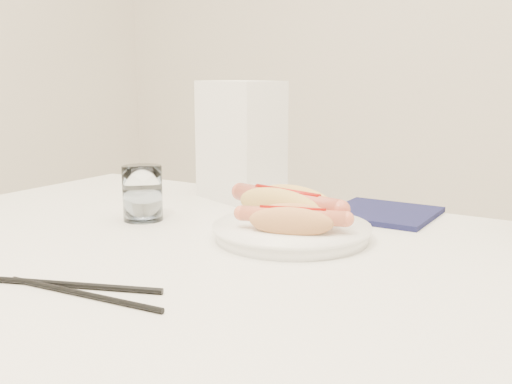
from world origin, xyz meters
The scene contains 9 objects.
table centered at (0.00, 0.00, 0.69)m, with size 1.20×0.80×0.75m.
plate centered at (0.07, 0.10, 0.76)m, with size 0.23×0.23×0.02m, color white.
hotdog_left centered at (0.05, 0.13, 0.79)m, with size 0.20×0.11×0.05m.
hotdog_right centered at (0.09, 0.07, 0.79)m, with size 0.15×0.09×0.04m.
water_glass centered at (-0.20, 0.08, 0.80)m, with size 0.07×0.07×0.09m, color silver.
chopstick_near centered at (-0.05, -0.22, 0.75)m, with size 0.01×0.01×0.24m, color black.
chopstick_far centered at (-0.01, -0.23, 0.75)m, with size 0.01×0.01×0.22m, color black.
napkin_box centered at (-0.16, 0.31, 0.86)m, with size 0.17×0.10×0.23m, color white.
navy_napkin centered at (0.13, 0.32, 0.75)m, with size 0.17×0.17×0.01m, color #121439.
Camera 1 is at (0.49, -0.67, 0.99)m, focal length 42.56 mm.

